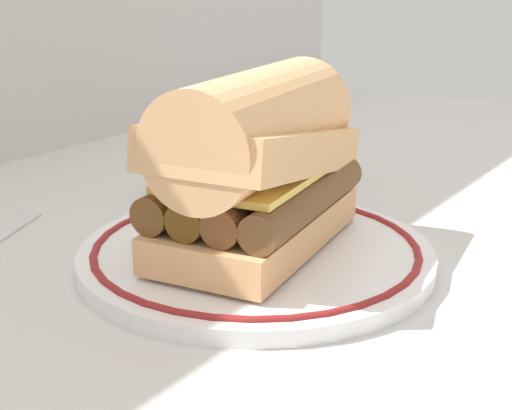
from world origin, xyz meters
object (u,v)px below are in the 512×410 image
sausage_sandwich (256,161)px  drinking_glass (299,141)px  plate (256,252)px  salt_shaker (164,159)px

sausage_sandwich → drinking_glass: (0.19, 0.08, -0.03)m
plate → drinking_glass: drinking_glass is taller
plate → sausage_sandwich: (0.00, 0.00, 0.07)m
sausage_sandwich → salt_shaker: bearing=52.8°
plate → sausage_sandwich: sausage_sandwich is taller
sausage_sandwich → salt_shaker: size_ratio=2.76×
sausage_sandwich → drinking_glass: bearing=14.1°
plate → salt_shaker: salt_shaker is taller
plate → salt_shaker: bearing=61.9°
plate → drinking_glass: 0.21m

